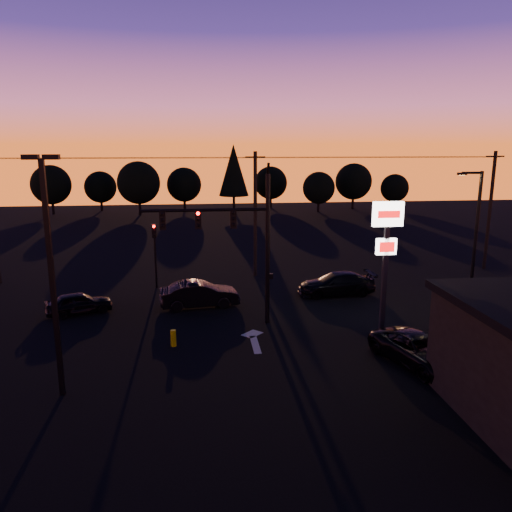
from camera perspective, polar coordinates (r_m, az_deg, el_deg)
The scene contains 24 objects.
ground at distance 23.56m, azimuth -1.02°, elevation -11.08°, with size 120.00×120.00×0.00m, color black.
lane_arrow at distance 25.13m, azimuth -0.25°, elevation -9.50°, with size 1.20×3.10×0.01m.
traffic_signal_mast at distance 25.94m, azimuth -2.15°, elevation 2.55°, with size 6.79×0.52×8.58m.
secondary_signal at distance 33.73m, azimuth -11.48°, elevation 1.08°, with size 0.30×0.31×4.35m.
parking_lot_light at distance 19.69m, azimuth -22.42°, elevation -0.68°, with size 1.25×0.30×9.14m.
pylon_sign at distance 25.12m, azimuth 14.69°, elevation 1.76°, with size 1.50×0.28×6.80m.
streetlight at distance 31.76m, azimuth 23.71°, elevation 2.41°, with size 1.55×0.35×8.00m.
utility_pole_1 at distance 36.03m, azimuth -0.09°, elevation 4.86°, with size 1.40×0.26×9.00m.
utility_pole_2 at distance 42.07m, azimuth 25.16°, elevation 4.79°, with size 1.40×0.26×9.00m.
power_wires at distance 35.71m, azimuth -0.09°, elevation 11.19°, with size 36.00×1.22×0.07m.
bollard at distance 24.54m, azimuth -9.43°, elevation -9.24°, with size 0.27×0.27×0.81m, color #B0B200.
tree_0 at distance 74.38m, azimuth -22.38°, elevation 7.54°, with size 5.36×5.36×6.74m.
tree_1 at distance 75.99m, azimuth -17.35°, elevation 7.53°, with size 4.54×4.54×5.71m.
tree_2 at distance 70.10m, azimuth -13.27°, elevation 8.15°, with size 5.77×5.78×7.26m.
tree_3 at distance 73.71m, azimuth -8.22°, elevation 8.07°, with size 4.95×4.95×6.22m.
tree_4 at distance 70.74m, azimuth -2.58°, elevation 9.77°, with size 4.18×4.18×9.50m.
tree_5 at distance 76.49m, azimuth 1.70°, elevation 8.36°, with size 4.95×4.95×6.22m.
tree_6 at distance 71.79m, azimuth 7.19°, elevation 7.73°, with size 4.54×4.54×5.71m.
tree_7 at distance 76.25m, azimuth 11.09°, elevation 8.35°, with size 5.36×5.36×6.74m.
tree_8 at distance 77.42m, azimuth 15.56°, elevation 7.49°, with size 4.12×4.12×5.19m.
car_left at distance 30.35m, azimuth -19.57°, elevation -5.07°, with size 1.47×3.66×1.25m, color black.
car_mid at distance 29.91m, azimuth -6.48°, elevation -4.37°, with size 1.63×4.66×1.54m, color black.
car_right at distance 32.52m, azimuth 9.17°, elevation -3.14°, with size 2.02×4.96×1.44m, color black.
suv_parked at distance 23.31m, azimuth 18.18°, elevation -10.21°, with size 2.24×4.87×1.35m, color black.
Camera 1 is at (-2.10, -21.46, 9.49)m, focal length 35.00 mm.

